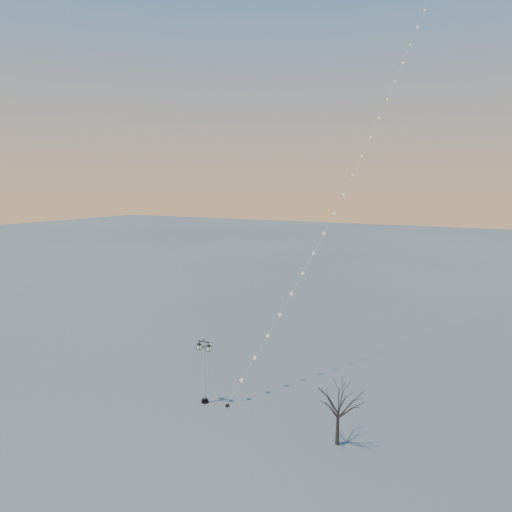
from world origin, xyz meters
The scene contains 4 objects.
ground centered at (0.00, 0.00, 0.00)m, with size 300.00×300.00×0.00m, color #5C5E5D.
street_lamp centered at (-2.19, 0.14, 2.44)m, with size 1.12×0.49×4.41m.
bare_tree centered at (7.23, -0.47, 2.57)m, with size 2.23×2.23×3.70m.
kite_train centered at (3.99, 16.58, 21.28)m, with size 9.68×33.11×42.77m.
Camera 1 is at (14.50, -23.52, 14.38)m, focal length 32.02 mm.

